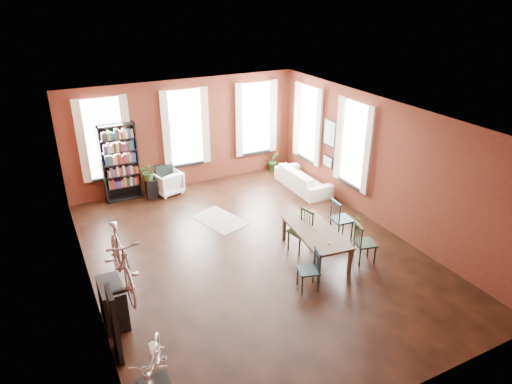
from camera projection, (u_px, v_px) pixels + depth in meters
room at (251, 156)px, 10.15m from camera, size 9.00×9.04×3.22m
dining_table at (315, 243)px, 10.22m from camera, size 1.08×2.01×0.65m
dining_chair_a at (308, 270)px, 9.07m from camera, size 0.50×0.50×0.88m
dining_chair_b at (300, 231)px, 10.38m from camera, size 0.53×0.53×0.98m
dining_chair_c at (365, 243)px, 9.97m from camera, size 0.52×0.52×0.93m
dining_chair_d at (342, 219)px, 10.91m from camera, size 0.49×0.49×1.00m
bookshelf at (120, 163)px, 12.65m from camera, size 1.00×0.32×2.20m
white_armchair at (168, 181)px, 13.29m from camera, size 0.87×0.84×0.75m
cream_sofa at (303, 176)px, 13.59m from camera, size 0.61×2.08×0.81m
striped_rug at (220, 220)px, 11.92m from camera, size 1.30×1.65×0.01m
bike_wall_rack at (114, 325)px, 7.32m from camera, size 0.16×0.60×1.30m
console_table at (113, 303)px, 8.20m from camera, size 0.40×0.80×0.80m
plant_stand at (151, 189)px, 13.04m from camera, size 0.28×0.28×0.55m
plant_by_sofa at (273, 166)px, 15.05m from camera, size 0.41×0.67×0.29m
plant_small at (357, 226)px, 11.50m from camera, size 0.37×0.42×0.13m
bicycle_floor at (151, 347)px, 6.54m from camera, size 0.77×0.92×1.49m
bicycle_hung at (119, 241)px, 6.80m from camera, size 0.47×1.00×1.66m
plant_on_stand at (149, 173)px, 12.84m from camera, size 0.66×0.68×0.42m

